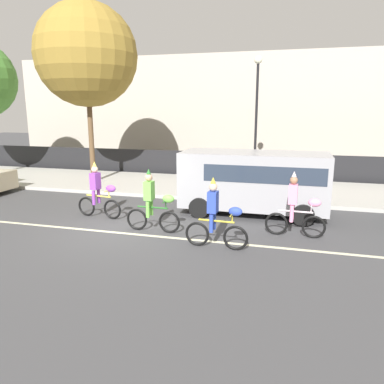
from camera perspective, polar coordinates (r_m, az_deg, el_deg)
ground_plane at (r=11.95m, az=-10.28°, el=-5.37°), size 80.00×80.00×0.00m
road_centre_line at (r=11.52m, az=-11.35°, el=-6.07°), size 36.00×0.14×0.01m
sidewalk_curb at (r=17.81m, az=-1.26°, el=1.00°), size 60.00×5.00×0.15m
fence_line at (r=20.46m, az=1.06°, el=4.28°), size 40.00×0.08×1.40m
building_backdrop at (r=28.75m, az=4.48°, el=12.31°), size 28.00×8.00×7.10m
parade_cyclist_purple at (r=13.03m, az=-14.02°, el=-0.22°), size 1.72×0.50×1.92m
parade_cyclist_lime at (r=11.24m, az=-5.96°, el=-1.91°), size 1.72×0.50×1.92m
parade_cyclist_cobalt at (r=9.87m, az=3.82°, el=-3.93°), size 1.72×0.50×1.92m
parade_cyclist_pink at (r=11.15m, az=15.61°, el=-2.43°), size 1.72×0.50×1.92m
parked_van_grey at (r=13.19m, az=9.71°, el=2.07°), size 5.00×2.22×2.18m
street_lamp_post at (r=18.20m, az=9.84°, el=13.46°), size 0.36×0.36×5.86m
street_tree_near_lamp at (r=18.89m, az=-15.79°, el=19.44°), size 4.70×4.70×8.26m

